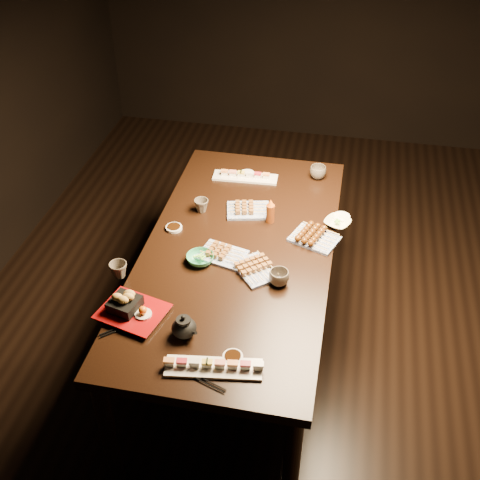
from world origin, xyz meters
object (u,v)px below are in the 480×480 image
at_px(sushi_platter_far, 245,175).
at_px(teacup_far_left, 201,206).
at_px(yakitori_plate_center, 222,252).
at_px(edamame_bowl_cream, 337,223).
at_px(edamame_bowl_green, 200,259).
at_px(teacup_far_right, 318,172).
at_px(teapot, 184,326).
at_px(yakitori_plate_left, 248,207).
at_px(teacup_mid_right, 279,278).
at_px(dining_table, 238,306).
at_px(tempura_tray, 132,306).
at_px(yakitori_plate_right, 255,267).
at_px(sushi_platter_near, 214,365).
at_px(condiment_bottle, 270,211).
at_px(teacup_near_left, 119,270).

relative_size(sushi_platter_far, teacup_far_left, 4.85).
bearing_deg(teacup_far_left, yakitori_plate_center, -61.14).
bearing_deg(edamame_bowl_cream, edamame_bowl_green, -145.49).
bearing_deg(teacup_far_right, teapot, -107.57).
relative_size(yakitori_plate_left, teapot, 1.81).
distance_m(yakitori_plate_left, teacup_mid_right, 0.58).
bearing_deg(dining_table, teacup_mid_right, -26.44).
relative_size(edamame_bowl_green, edamame_bowl_cream, 1.03).
bearing_deg(edamame_bowl_cream, yakitori_plate_left, 176.33).
xyz_separation_m(edamame_bowl_green, tempura_tray, (-0.19, -0.39, 0.03)).
bearing_deg(teacup_far_right, teacup_mid_right, -95.16).
distance_m(dining_table, yakitori_plate_right, 0.44).
height_order(yakitori_plate_right, teapot, teapot).
xyz_separation_m(edamame_bowl_cream, teacup_far_right, (-0.14, 0.44, 0.02)).
bearing_deg(tempura_tray, teacup_far_left, 97.32).
distance_m(yakitori_plate_center, edamame_bowl_cream, 0.63).
bearing_deg(yakitori_plate_right, edamame_bowl_cream, 101.34).
distance_m(sushi_platter_near, yakitori_plate_right, 0.60).
bearing_deg(yakitori_plate_left, yakitori_plate_center, -110.14).
height_order(teacup_mid_right, teacup_far_left, teacup_mid_right).
distance_m(yakitori_plate_center, condiment_bottle, 0.37).
bearing_deg(dining_table, teapot, -84.71).
bearing_deg(dining_table, tempura_tray, -108.61).
bearing_deg(teacup_mid_right, sushi_platter_near, -107.97).
distance_m(yakitori_plate_right, teapot, 0.49).
relative_size(sushi_platter_far, yakitori_plate_center, 1.69).
xyz_separation_m(sushi_platter_far, yakitori_plate_center, (0.03, -0.70, 0.01)).
distance_m(yakitori_plate_center, teacup_far_right, 0.87).
relative_size(yakitori_plate_right, condiment_bottle, 1.57).
distance_m(yakitori_plate_right, tempura_tray, 0.59).
height_order(sushi_platter_near, teacup_near_left, teacup_near_left).
xyz_separation_m(yakitori_plate_center, teacup_far_left, (-0.19, 0.34, 0.01)).
bearing_deg(teacup_far_right, sushi_platter_near, -99.96).
bearing_deg(edamame_bowl_cream, dining_table, -147.37).
bearing_deg(yakitori_plate_left, teacup_far_right, 39.09).
relative_size(dining_table, teapot, 14.82).
bearing_deg(condiment_bottle, tempura_tray, -120.84).
distance_m(teacup_far_right, condiment_bottle, 0.51).
distance_m(sushi_platter_near, sushi_platter_far, 1.39).
bearing_deg(dining_table, teacup_far_right, 82.02).
distance_m(dining_table, sushi_platter_far, 0.76).
distance_m(yakitori_plate_right, edamame_bowl_cream, 0.55).
height_order(yakitori_plate_center, tempura_tray, tempura_tray).
distance_m(yakitori_plate_right, teacup_near_left, 0.62).
xyz_separation_m(tempura_tray, teacup_far_left, (0.10, 0.80, -0.01)).
bearing_deg(yakitori_plate_left, dining_table, -100.54).
xyz_separation_m(yakitori_plate_right, edamame_bowl_cream, (0.35, 0.43, -0.01)).
xyz_separation_m(sushi_platter_near, teapot, (-0.16, 0.15, 0.03)).
height_order(yakitori_plate_center, teacup_mid_right, teacup_mid_right).
xyz_separation_m(sushi_platter_near, teacup_near_left, (-0.55, 0.44, 0.02)).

